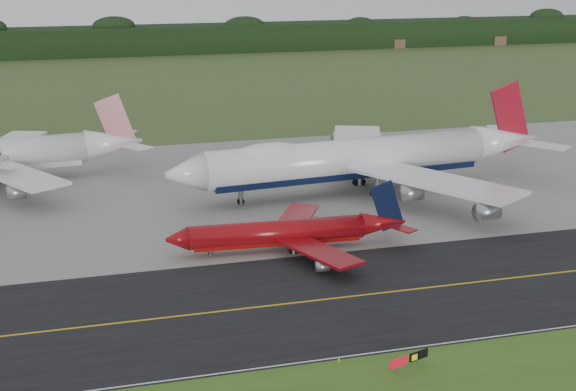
{
  "coord_description": "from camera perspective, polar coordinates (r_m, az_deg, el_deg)",
  "views": [
    {
      "loc": [
        -30.11,
        -96.33,
        43.79
      ],
      "look_at": [
        2.13,
        22.0,
        6.57
      ],
      "focal_mm": 50.0,
      "sensor_mm": 36.0,
      "label": 1
    }
  ],
  "objects": [
    {
      "name": "apron",
      "position": [
        156.62,
        -3.54,
        0.62
      ],
      "size": [
        400.0,
        78.0,
        0.01
      ],
      "primitive_type": "cube",
      "color": "gray",
      "rests_on": "ground"
    },
    {
      "name": "ground",
      "position": [
        110.02,
        1.95,
        -6.58
      ],
      "size": [
        600.0,
        600.0,
        0.0
      ],
      "primitive_type": "plane",
      "color": "#3F4E24",
      "rests_on": "ground"
    },
    {
      "name": "taxiway_edge_line",
      "position": [
        93.4,
        5.54,
        -11.14
      ],
      "size": [
        400.0,
        0.25,
        0.0
      ],
      "primitive_type": "cube",
      "color": "silver",
      "rests_on": "taxiway"
    },
    {
      "name": "jet_ba_747",
      "position": [
        152.27,
        5.2,
        2.68
      ],
      "size": [
        77.43,
        63.83,
        19.45
      ],
      "color": "white",
      "rests_on": "ground"
    },
    {
      "name": "jet_red_737",
      "position": [
        122.72,
        0.16,
        -2.63
      ],
      "size": [
        37.57,
        30.62,
        10.15
      ],
      "color": "maroon",
      "rests_on": "ground"
    },
    {
      "name": "edge_marker_center",
      "position": [
        91.38,
        3.64,
        -11.61
      ],
      "size": [
        0.16,
        0.16,
        0.5
      ],
      "primitive_type": "cylinder",
      "color": "yellow",
      "rests_on": "ground"
    },
    {
      "name": "horizon_treeline",
      "position": [
        373.29,
        -10.72,
        10.7
      ],
      "size": [
        700.0,
        25.0,
        12.0
      ],
      "color": "black",
      "rests_on": "ground"
    },
    {
      "name": "taxiway_centreline",
      "position": [
        106.52,
        2.59,
        -7.39
      ],
      "size": [
        400.0,
        0.4,
        0.0
      ],
      "primitive_type": "cube",
      "color": "gold",
      "rests_on": "taxiway"
    },
    {
      "name": "taxiway",
      "position": [
        106.53,
        2.59,
        -7.4
      ],
      "size": [
        400.0,
        32.0,
        0.02
      ],
      "primitive_type": "cube",
      "color": "black",
      "rests_on": "ground"
    },
    {
      "name": "taxiway_sign",
      "position": [
        90.35,
        8.6,
        -11.41
      ],
      "size": [
        5.13,
        1.83,
        1.78
      ],
      "color": "slate",
      "rests_on": "ground"
    }
  ]
}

